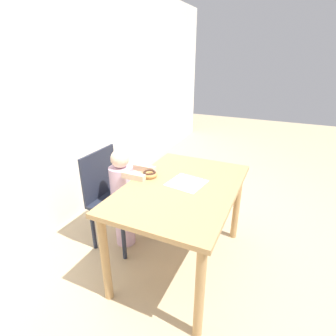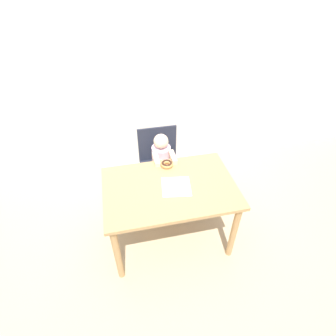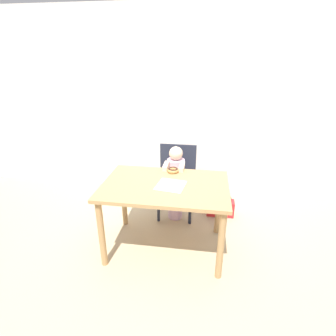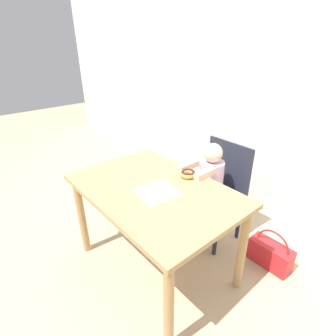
{
  "view_description": "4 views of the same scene",
  "coord_description": "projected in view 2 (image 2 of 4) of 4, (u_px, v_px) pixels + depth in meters",
  "views": [
    {
      "loc": [
        -1.64,
        -0.64,
        1.65
      ],
      "look_at": [
        0.01,
        0.12,
        0.86
      ],
      "focal_mm": 28.0,
      "sensor_mm": 36.0,
      "label": 1
    },
    {
      "loc": [
        -0.39,
        -1.69,
        2.4
      ],
      "look_at": [
        0.01,
        0.12,
        0.86
      ],
      "focal_mm": 28.0,
      "sensor_mm": 36.0,
      "label": 2
    },
    {
      "loc": [
        0.36,
        -2.23,
        1.87
      ],
      "look_at": [
        0.01,
        0.12,
        0.86
      ],
      "focal_mm": 28.0,
      "sensor_mm": 36.0,
      "label": 3
    },
    {
      "loc": [
        1.24,
        -0.95,
        1.69
      ],
      "look_at": [
        0.01,
        0.12,
        0.86
      ],
      "focal_mm": 28.0,
      "sensor_mm": 36.0,
      "label": 4
    }
  ],
  "objects": [
    {
      "name": "child_figure",
      "position": [
        162.0,
        169.0,
        2.99
      ],
      "size": [
        0.23,
        0.38,
        0.94
      ],
      "color": "silver",
      "rests_on": "ground_plane"
    },
    {
      "name": "napkin",
      "position": [
        176.0,
        187.0,
        2.39
      ],
      "size": [
        0.29,
        0.29,
        0.0
      ],
      "color": "white",
      "rests_on": "dining_table"
    },
    {
      "name": "ground_plane",
      "position": [
        169.0,
        236.0,
        2.87
      ],
      "size": [
        12.0,
        12.0,
        0.0
      ],
      "primitive_type": "plane",
      "color": "tan"
    },
    {
      "name": "donut",
      "position": [
        167.0,
        164.0,
        2.6
      ],
      "size": [
        0.12,
        0.12,
        0.05
      ],
      "color": "tan",
      "rests_on": "dining_table"
    },
    {
      "name": "dining_table",
      "position": [
        170.0,
        194.0,
        2.46
      ],
      "size": [
        1.21,
        0.8,
        0.74
      ],
      "color": "tan",
      "rests_on": "ground_plane"
    },
    {
      "name": "handbag",
      "position": [
        202.0,
        178.0,
        3.43
      ],
      "size": [
        0.34,
        0.14,
        0.34
      ],
      "color": "red",
      "rests_on": "ground_plane"
    },
    {
      "name": "chair",
      "position": [
        160.0,
        163.0,
        3.09
      ],
      "size": [
        0.45,
        0.39,
        0.89
      ],
      "color": "#232838",
      "rests_on": "ground_plane"
    },
    {
      "name": "wall_back",
      "position": [
        145.0,
        78.0,
        3.09
      ],
      "size": [
        8.0,
        0.05,
        2.5
      ],
      "color": "silver",
      "rests_on": "ground_plane"
    }
  ]
}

